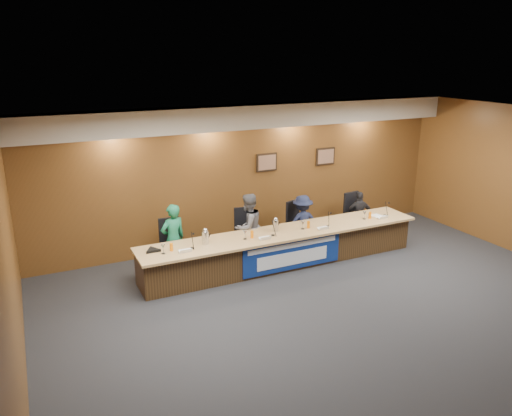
% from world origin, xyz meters
% --- Properties ---
extents(floor, '(10.00, 10.00, 0.00)m').
position_xyz_m(floor, '(0.00, 0.00, 0.00)').
color(floor, '#232326').
rests_on(floor, ground).
extents(ceiling, '(10.00, 8.00, 0.04)m').
position_xyz_m(ceiling, '(0.00, 0.00, 3.20)').
color(ceiling, silver).
rests_on(ceiling, wall_back).
extents(wall_back, '(10.00, 0.04, 3.20)m').
position_xyz_m(wall_back, '(0.00, 4.00, 1.60)').
color(wall_back, '#593617').
rests_on(wall_back, floor).
extents(wall_left, '(0.04, 8.00, 3.20)m').
position_xyz_m(wall_left, '(-5.00, 0.00, 1.60)').
color(wall_left, '#593617').
rests_on(wall_left, floor).
extents(soffit, '(10.00, 0.50, 0.50)m').
position_xyz_m(soffit, '(0.00, 3.75, 2.95)').
color(soffit, beige).
rests_on(soffit, wall_back).
extents(dais_body, '(6.00, 0.80, 0.70)m').
position_xyz_m(dais_body, '(0.00, 2.40, 0.35)').
color(dais_body, '#3B2713').
rests_on(dais_body, floor).
extents(dais_top, '(6.10, 0.95, 0.05)m').
position_xyz_m(dais_top, '(0.00, 2.35, 0.72)').
color(dais_top, tan).
rests_on(dais_top, dais_body).
extents(banner, '(2.20, 0.02, 0.65)m').
position_xyz_m(banner, '(0.00, 1.99, 0.38)').
color(banner, navy).
rests_on(banner, dais_body).
extents(banner_text_upper, '(2.00, 0.01, 0.10)m').
position_xyz_m(banner_text_upper, '(0.00, 1.97, 0.58)').
color(banner_text_upper, silver).
rests_on(banner_text_upper, banner).
extents(banner_text_lower, '(1.60, 0.01, 0.28)m').
position_xyz_m(banner_text_lower, '(0.00, 1.97, 0.30)').
color(banner_text_lower, silver).
rests_on(banner_text_lower, banner).
extents(wall_photo_left, '(0.52, 0.04, 0.42)m').
position_xyz_m(wall_photo_left, '(0.40, 3.97, 1.85)').
color(wall_photo_left, black).
rests_on(wall_photo_left, wall_back).
extents(wall_photo_right, '(0.52, 0.04, 0.42)m').
position_xyz_m(wall_photo_right, '(2.00, 3.97, 1.85)').
color(wall_photo_right, black).
rests_on(wall_photo_right, wall_back).
extents(panelist_a, '(0.59, 0.46, 1.45)m').
position_xyz_m(panelist_a, '(-2.17, 2.98, 0.72)').
color(panelist_a, '#156240').
rests_on(panelist_a, floor).
extents(panelist_b, '(0.86, 0.76, 1.46)m').
position_xyz_m(panelist_b, '(-0.53, 2.98, 0.73)').
color(panelist_b, '#54535A').
rests_on(panelist_b, floor).
extents(panelist_c, '(0.86, 0.55, 1.26)m').
position_xyz_m(panelist_c, '(0.80, 2.98, 0.63)').
color(panelist_c, '#131932').
rests_on(panelist_c, floor).
extents(panelist_d, '(0.73, 0.48, 1.16)m').
position_xyz_m(panelist_d, '(2.36, 2.98, 0.58)').
color(panelist_d, black).
rests_on(panelist_d, floor).
extents(office_chair_a, '(0.50, 0.50, 0.08)m').
position_xyz_m(office_chair_a, '(-2.17, 3.08, 0.48)').
color(office_chair_a, black).
rests_on(office_chair_a, floor).
extents(office_chair_b, '(0.56, 0.56, 0.08)m').
position_xyz_m(office_chair_b, '(-0.53, 3.08, 0.48)').
color(office_chair_b, black).
rests_on(office_chair_b, floor).
extents(office_chair_c, '(0.62, 0.62, 0.08)m').
position_xyz_m(office_chair_c, '(0.80, 3.08, 0.48)').
color(office_chair_c, black).
rests_on(office_chair_c, floor).
extents(office_chair_d, '(0.53, 0.53, 0.08)m').
position_xyz_m(office_chair_d, '(2.36, 3.08, 0.48)').
color(office_chair_d, black).
rests_on(office_chair_d, floor).
extents(nameplate_a, '(0.24, 0.08, 0.10)m').
position_xyz_m(nameplate_a, '(-2.18, 2.12, 0.80)').
color(nameplate_a, white).
rests_on(nameplate_a, dais_top).
extents(microphone_a, '(0.07, 0.07, 0.02)m').
position_xyz_m(microphone_a, '(-2.01, 2.28, 0.76)').
color(microphone_a, black).
rests_on(microphone_a, dais_top).
extents(juice_glass_a, '(0.06, 0.06, 0.15)m').
position_xyz_m(juice_glass_a, '(-2.39, 2.33, 0.82)').
color(juice_glass_a, orange).
rests_on(juice_glass_a, dais_top).
extents(water_glass_a, '(0.08, 0.08, 0.18)m').
position_xyz_m(water_glass_a, '(-2.56, 2.26, 0.84)').
color(water_glass_a, silver).
rests_on(water_glass_a, dais_top).
extents(nameplate_b, '(0.24, 0.08, 0.10)m').
position_xyz_m(nameplate_b, '(-0.56, 2.08, 0.80)').
color(nameplate_b, white).
rests_on(nameplate_b, dais_top).
extents(microphone_b, '(0.07, 0.07, 0.02)m').
position_xyz_m(microphone_b, '(-0.32, 2.24, 0.76)').
color(microphone_b, black).
rests_on(microphone_b, dais_top).
extents(juice_glass_b, '(0.06, 0.06, 0.15)m').
position_xyz_m(juice_glass_b, '(-0.76, 2.30, 0.82)').
color(juice_glass_b, orange).
rests_on(juice_glass_b, dais_top).
extents(water_glass_b, '(0.08, 0.08, 0.18)m').
position_xyz_m(water_glass_b, '(-0.91, 2.30, 0.84)').
color(water_glass_b, silver).
rests_on(water_glass_b, dais_top).
extents(nameplate_c, '(0.24, 0.08, 0.10)m').
position_xyz_m(nameplate_c, '(0.79, 2.08, 0.80)').
color(nameplate_c, white).
rests_on(nameplate_c, dais_top).
extents(microphone_c, '(0.07, 0.07, 0.02)m').
position_xyz_m(microphone_c, '(0.97, 2.23, 0.76)').
color(microphone_c, black).
rests_on(microphone_c, dais_top).
extents(juice_glass_c, '(0.06, 0.06, 0.15)m').
position_xyz_m(juice_glass_c, '(0.56, 2.32, 0.82)').
color(juice_glass_c, orange).
rests_on(juice_glass_c, dais_top).
extents(water_glass_c, '(0.08, 0.08, 0.18)m').
position_xyz_m(water_glass_c, '(0.42, 2.32, 0.84)').
color(water_glass_c, silver).
rests_on(water_glass_c, dais_top).
extents(nameplate_d, '(0.24, 0.08, 0.10)m').
position_xyz_m(nameplate_d, '(2.37, 2.11, 0.80)').
color(nameplate_d, white).
rests_on(nameplate_d, dais_top).
extents(microphone_d, '(0.07, 0.07, 0.02)m').
position_xyz_m(microphone_d, '(2.54, 2.28, 0.76)').
color(microphone_d, black).
rests_on(microphone_d, dais_top).
extents(juice_glass_d, '(0.06, 0.06, 0.15)m').
position_xyz_m(juice_glass_d, '(2.12, 2.28, 0.82)').
color(juice_glass_d, orange).
rests_on(juice_glass_d, dais_top).
extents(water_glass_d, '(0.08, 0.08, 0.18)m').
position_xyz_m(water_glass_d, '(1.98, 2.30, 0.84)').
color(water_glass_d, silver).
rests_on(water_glass_d, dais_top).
extents(carafe_left, '(0.13, 0.13, 0.25)m').
position_xyz_m(carafe_left, '(-1.70, 2.39, 0.88)').
color(carafe_left, silver).
rests_on(carafe_left, dais_top).
extents(carafe_mid, '(0.12, 0.12, 0.24)m').
position_xyz_m(carafe_mid, '(-0.16, 2.45, 0.87)').
color(carafe_mid, silver).
rests_on(carafe_mid, dais_top).
extents(speakerphone, '(0.32, 0.32, 0.05)m').
position_xyz_m(speakerphone, '(-2.71, 2.46, 0.78)').
color(speakerphone, black).
rests_on(speakerphone, dais_top).
extents(paper_stack, '(0.26, 0.33, 0.01)m').
position_xyz_m(paper_stack, '(2.39, 2.32, 0.75)').
color(paper_stack, white).
rests_on(paper_stack, dais_top).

